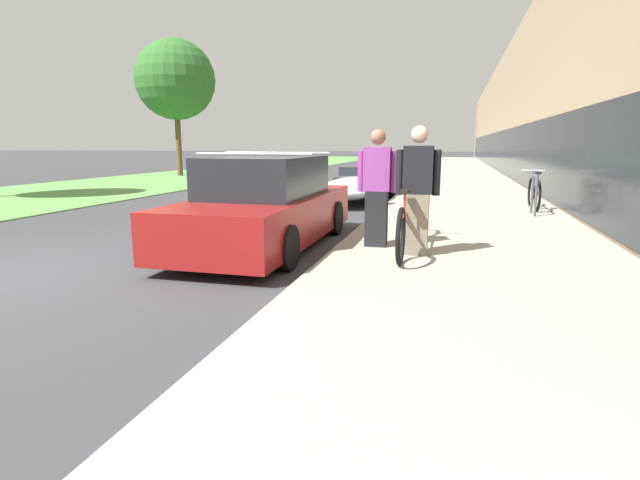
{
  "coord_description": "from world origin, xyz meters",
  "views": [
    {
      "loc": [
        5.2,
        -4.91,
        1.61
      ],
      "look_at": [
        0.58,
        12.49,
        -1.85
      ],
      "focal_mm": 28.0,
      "sensor_mm": 36.0,
      "label": 1
    }
  ],
  "objects": [
    {
      "name": "parked_sedan_curbside",
      "position": [
        2.37,
        2.43,
        0.65
      ],
      "size": [
        1.8,
        4.55,
        1.49
      ],
      "color": "maroon",
      "rests_on": "ground"
    },
    {
      "name": "bike_rack_hoop",
      "position": [
        6.9,
        6.6,
        0.63
      ],
      "size": [
        0.05,
        0.6,
        0.84
      ],
      "color": "#4C4C51",
      "rests_on": "sidewalk_slab"
    },
    {
      "name": "lawn_strip",
      "position": [
        -7.64,
        25.0,
        0.01
      ],
      "size": [
        7.38,
        70.0,
        0.03
      ],
      "color": "#5B9347",
      "rests_on": "ground"
    },
    {
      "name": "ground_plane",
      "position": [
        0.0,
        0.0,
        0.0
      ],
      "size": [
        220.0,
        220.0,
        0.0
      ],
      "primitive_type": "plane",
      "color": "#38383D"
    },
    {
      "name": "storefront_facade",
      "position": [
        12.68,
        29.0,
        3.37
      ],
      "size": [
        10.01,
        70.0,
        6.76
      ],
      "color": "tan",
      "rests_on": "ground"
    },
    {
      "name": "street_tree_far",
      "position": [
        -8.4,
        18.22,
        4.76
      ],
      "size": [
        3.93,
        3.93,
        6.74
      ],
      "color": "brown",
      "rests_on": "ground"
    },
    {
      "name": "vintage_roadster_curbside",
      "position": [
        2.58,
        8.92,
        0.41
      ],
      "size": [
        1.89,
        4.38,
        0.96
      ],
      "color": "white",
      "rests_on": "ground"
    },
    {
      "name": "person_rider",
      "position": [
        4.74,
        1.93,
        0.99
      ],
      "size": [
        0.59,
        0.23,
        1.74
      ],
      "color": "#756B5B",
      "rests_on": "sidewalk_slab"
    },
    {
      "name": "cruiser_bike_nearest",
      "position": [
        7.06,
        7.69,
        0.49
      ],
      "size": [
        0.52,
        1.73,
        0.89
      ],
      "color": "black",
      "rests_on": "sidewalk_slab"
    },
    {
      "name": "person_bystander",
      "position": [
        4.13,
        2.37,
        0.98
      ],
      "size": [
        0.58,
        0.23,
        1.71
      ],
      "color": "black",
      "rests_on": "sidewalk_slab"
    },
    {
      "name": "tandem_bicycle",
      "position": [
        4.6,
        2.31,
        0.51
      ],
      "size": [
        0.52,
        2.89,
        0.92
      ],
      "color": "black",
      "rests_on": "sidewalk_slab"
    },
    {
      "name": "sidewalk_slab",
      "position": [
        5.6,
        21.0,
        0.06
      ],
      "size": [
        4.09,
        70.0,
        0.12
      ],
      "color": "#A39E8E",
      "rests_on": "ground"
    }
  ]
}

